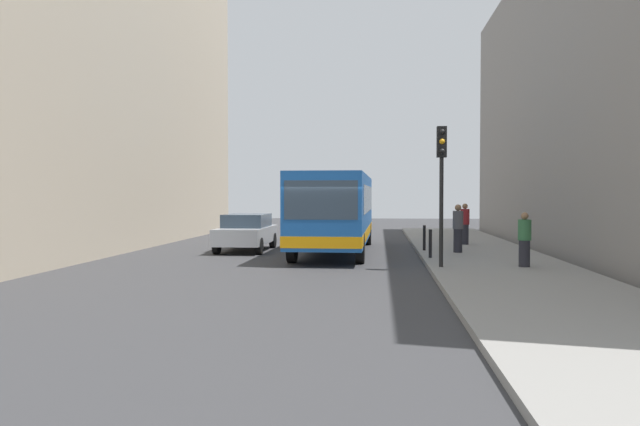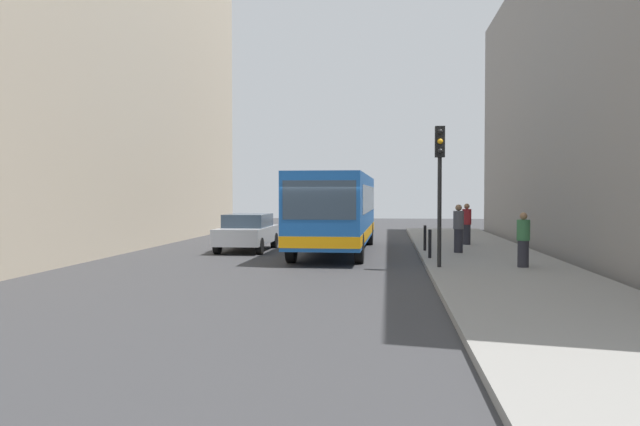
{
  "view_description": "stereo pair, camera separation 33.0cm",
  "coord_description": "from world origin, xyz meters",
  "px_view_note": "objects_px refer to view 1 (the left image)",
  "views": [
    {
      "loc": [
        1.74,
        -20.31,
        2.26
      ],
      "look_at": [
        -0.38,
        2.37,
        1.6
      ],
      "focal_mm": 35.57,
      "sensor_mm": 36.0,
      "label": 1
    },
    {
      "loc": [
        2.07,
        -20.28,
        2.26
      ],
      "look_at": [
        -0.38,
        2.37,
        1.6
      ],
      "focal_mm": 35.57,
      "sensor_mm": 36.0,
      "label": 2
    }
  ],
  "objects_px": {
    "car_beside_bus": "(246,231)",
    "pedestrian_far_sidewalk": "(465,224)",
    "bollard_mid": "(424,238)",
    "pedestrian_near_signal": "(524,240)",
    "bollard_near": "(430,244)",
    "traffic_light": "(442,169)",
    "bus": "(336,208)",
    "pedestrian_mid_sidewalk": "(458,228)"
  },
  "relations": [
    {
      "from": "bus",
      "to": "bollard_mid",
      "type": "xyz_separation_m",
      "value": [
        3.4,
        -0.56,
        -1.1
      ]
    },
    {
      "from": "car_beside_bus",
      "to": "bollard_mid",
      "type": "bearing_deg",
      "value": 173.45
    },
    {
      "from": "car_beside_bus",
      "to": "bollard_near",
      "type": "height_order",
      "value": "car_beside_bus"
    },
    {
      "from": "car_beside_bus",
      "to": "bollard_mid",
      "type": "distance_m",
      "value": 7.08
    },
    {
      "from": "car_beside_bus",
      "to": "pedestrian_mid_sidewalk",
      "type": "distance_m",
      "value": 8.35
    },
    {
      "from": "bollard_near",
      "to": "pedestrian_mid_sidewalk",
      "type": "height_order",
      "value": "pedestrian_mid_sidewalk"
    },
    {
      "from": "bollard_near",
      "to": "traffic_light",
      "type": "bearing_deg",
      "value": -87.86
    },
    {
      "from": "car_beside_bus",
      "to": "pedestrian_near_signal",
      "type": "distance_m",
      "value": 11.35
    },
    {
      "from": "car_beside_bus",
      "to": "pedestrian_mid_sidewalk",
      "type": "height_order",
      "value": "pedestrian_mid_sidewalk"
    },
    {
      "from": "traffic_light",
      "to": "pedestrian_mid_sidewalk",
      "type": "height_order",
      "value": "traffic_light"
    },
    {
      "from": "pedestrian_near_signal",
      "to": "pedestrian_mid_sidewalk",
      "type": "relative_size",
      "value": 0.91
    },
    {
      "from": "car_beside_bus",
      "to": "pedestrian_near_signal",
      "type": "xyz_separation_m",
      "value": [
        9.56,
        -6.12,
        0.16
      ]
    },
    {
      "from": "bus",
      "to": "pedestrian_mid_sidewalk",
      "type": "height_order",
      "value": "bus"
    },
    {
      "from": "bus",
      "to": "car_beside_bus",
      "type": "bearing_deg",
      "value": -3.55
    },
    {
      "from": "traffic_light",
      "to": "bollard_mid",
      "type": "distance_m",
      "value": 6.0
    },
    {
      "from": "bollard_near",
      "to": "pedestrian_near_signal",
      "type": "xyz_separation_m",
      "value": [
        2.53,
        -2.45,
        0.32
      ]
    },
    {
      "from": "pedestrian_near_signal",
      "to": "car_beside_bus",
      "type": "bearing_deg",
      "value": 64.51
    },
    {
      "from": "bollard_mid",
      "to": "pedestrian_mid_sidewalk",
      "type": "bearing_deg",
      "value": -33.77
    },
    {
      "from": "bus",
      "to": "pedestrian_near_signal",
      "type": "bearing_deg",
      "value": 136.26
    },
    {
      "from": "pedestrian_mid_sidewalk",
      "to": "bus",
      "type": "bearing_deg",
      "value": 108.74
    },
    {
      "from": "car_beside_bus",
      "to": "traffic_light",
      "type": "xyz_separation_m",
      "value": [
        7.13,
        -6.34,
        2.22
      ]
    },
    {
      "from": "pedestrian_mid_sidewalk",
      "to": "traffic_light",
      "type": "bearing_deg",
      "value": -157.59
    },
    {
      "from": "pedestrian_far_sidewalk",
      "to": "traffic_light",
      "type": "bearing_deg",
      "value": 53.34
    },
    {
      "from": "pedestrian_mid_sidewalk",
      "to": "pedestrian_near_signal",
      "type": "bearing_deg",
      "value": -128.08
    },
    {
      "from": "traffic_light",
      "to": "pedestrian_mid_sidewalk",
      "type": "bearing_deg",
      "value": 77.36
    },
    {
      "from": "bollard_mid",
      "to": "pedestrian_near_signal",
      "type": "bearing_deg",
      "value": -64.43
    },
    {
      "from": "car_beside_bus",
      "to": "pedestrian_mid_sidewalk",
      "type": "relative_size",
      "value": 2.51
    },
    {
      "from": "bollard_near",
      "to": "pedestrian_near_signal",
      "type": "relative_size",
      "value": 0.59
    },
    {
      "from": "bollard_mid",
      "to": "pedestrian_far_sidewalk",
      "type": "xyz_separation_m",
      "value": [
        1.92,
        3.07,
        0.39
      ]
    },
    {
      "from": "bus",
      "to": "bollard_near",
      "type": "height_order",
      "value": "bus"
    },
    {
      "from": "pedestrian_near_signal",
      "to": "pedestrian_far_sidewalk",
      "type": "height_order",
      "value": "pedestrian_far_sidewalk"
    },
    {
      "from": "bus",
      "to": "bollard_mid",
      "type": "relative_size",
      "value": 11.64
    },
    {
      "from": "bus",
      "to": "traffic_light",
      "type": "height_order",
      "value": "traffic_light"
    },
    {
      "from": "car_beside_bus",
      "to": "pedestrian_far_sidewalk",
      "type": "distance_m",
      "value": 9.23
    },
    {
      "from": "bollard_near",
      "to": "bollard_mid",
      "type": "height_order",
      "value": "same"
    },
    {
      "from": "bus",
      "to": "pedestrian_near_signal",
      "type": "height_order",
      "value": "bus"
    },
    {
      "from": "bollard_near",
      "to": "bus",
      "type": "bearing_deg",
      "value": 135.03
    },
    {
      "from": "bollard_mid",
      "to": "pedestrian_far_sidewalk",
      "type": "distance_m",
      "value": 3.64
    },
    {
      "from": "car_beside_bus",
      "to": "pedestrian_far_sidewalk",
      "type": "bearing_deg",
      "value": -165.77
    },
    {
      "from": "traffic_light",
      "to": "bollard_mid",
      "type": "height_order",
      "value": "traffic_light"
    },
    {
      "from": "pedestrian_far_sidewalk",
      "to": "bollard_mid",
      "type": "bearing_deg",
      "value": 33.27
    },
    {
      "from": "car_beside_bus",
      "to": "pedestrian_far_sidewalk",
      "type": "relative_size",
      "value": 2.54
    }
  ]
}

